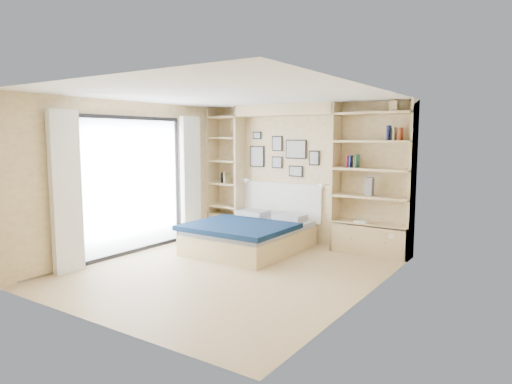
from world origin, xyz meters
The scene contains 8 objects.
ground centered at (0.00, 0.00, 0.00)m, with size 4.50×4.50×0.00m, color tan.
room_shell centered at (-0.39, 1.52, 1.08)m, with size 4.50×4.50×4.50m.
bed centered at (-0.45, 1.19, 0.27)m, with size 1.66×2.08×1.07m.
photo_gallery centered at (-0.45, 2.22, 1.60)m, with size 1.48×0.02×0.82m.
reading_lamps centered at (-0.30, 2.00, 1.10)m, with size 1.92×0.12×0.15m.
shelf_decor centered at (1.05, 2.07, 1.67)m, with size 3.50×0.23×2.03m.
deck centered at (-3.60, 0.00, 0.00)m, with size 3.20×4.00×0.05m, color #756557.
deck_chair centered at (-2.77, 0.26, 0.38)m, with size 0.67×0.89×0.80m.
Camera 1 is at (3.86, -5.09, 1.92)m, focal length 32.00 mm.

